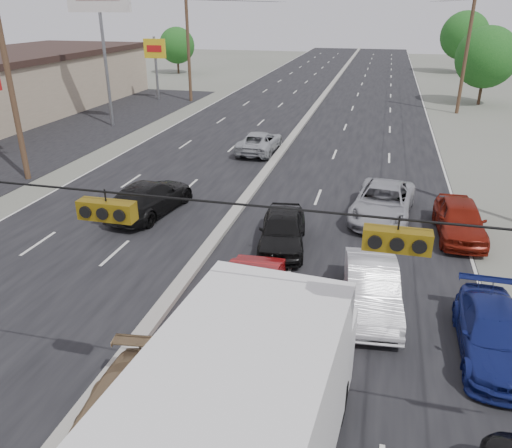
# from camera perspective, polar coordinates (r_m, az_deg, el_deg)

# --- Properties ---
(ground) EXTENTS (200.00, 200.00, 0.00)m
(ground) POSITION_cam_1_polar(r_m,az_deg,el_deg) (12.96, -19.81, -20.76)
(ground) COLOR #606356
(ground) RESTS_ON ground
(road_surface) EXTENTS (20.00, 160.00, 0.02)m
(road_surface) POSITION_cam_1_polar(r_m,az_deg,el_deg) (38.83, 4.82, 10.59)
(road_surface) COLOR black
(road_surface) RESTS_ON ground
(center_median) EXTENTS (0.50, 160.00, 0.20)m
(center_median) POSITION_cam_1_polar(r_m,az_deg,el_deg) (38.80, 4.83, 10.73)
(center_median) COLOR gray
(center_median) RESTS_ON ground
(parking_lot) EXTENTS (10.00, 42.00, 0.02)m
(parking_lot) POSITION_cam_1_polar(r_m,az_deg,el_deg) (40.68, -21.20, 9.69)
(parking_lot) COLOR black
(parking_lot) RESTS_ON ground
(utility_pole_left_b) EXTENTS (1.60, 0.30, 10.00)m
(utility_pole_left_b) POSITION_cam_1_polar(r_m,az_deg,el_deg) (29.28, -26.29, 14.18)
(utility_pole_left_b) COLOR #422D1E
(utility_pole_left_b) RESTS_ON ground
(utility_pole_left_c) EXTENTS (1.60, 0.30, 10.00)m
(utility_pole_left_c) POSITION_cam_1_polar(r_m,az_deg,el_deg) (50.97, -7.74, 19.42)
(utility_pole_left_c) COLOR #422D1E
(utility_pole_left_c) RESTS_ON ground
(utility_pole_right_c) EXTENTS (1.60, 0.30, 10.00)m
(utility_pole_right_c) POSITION_cam_1_polar(r_m,az_deg,el_deg) (47.90, 22.90, 17.60)
(utility_pole_right_c) COLOR #422D1E
(utility_pole_right_c) RESTS_ON ground
(traffic_signals) EXTENTS (25.00, 0.30, 0.54)m
(traffic_signals) POSITION_cam_1_polar(r_m,az_deg,el_deg) (9.30, -17.22, 1.81)
(traffic_signals) COLOR black
(traffic_signals) RESTS_ON ground
(pole_sign_billboard) EXTENTS (5.00, 0.25, 11.00)m
(pole_sign_billboard) POSITION_cam_1_polar(r_m,az_deg,el_deg) (40.88, -17.53, 22.87)
(pole_sign_billboard) COLOR slate
(pole_sign_billboard) RESTS_ON ground
(pole_sign_far) EXTENTS (2.20, 0.25, 6.00)m
(pole_sign_far) POSITION_cam_1_polar(r_m,az_deg,el_deg) (52.40, -11.46, 18.52)
(pole_sign_far) COLOR slate
(pole_sign_far) RESTS_ON ground
(tree_left_far) EXTENTS (4.80, 4.80, 6.12)m
(tree_left_far) POSITION_cam_1_polar(r_m,az_deg,el_deg) (73.12, -9.03, 19.51)
(tree_left_far) COLOR #382619
(tree_left_far) RESTS_ON ground
(tree_right_mid) EXTENTS (5.60, 5.60, 7.14)m
(tree_right_mid) POSITION_cam_1_polar(r_m,az_deg,el_deg) (53.27, 24.84, 16.91)
(tree_right_mid) COLOR #382619
(tree_right_mid) RESTS_ON ground
(tree_right_far) EXTENTS (6.40, 6.40, 8.16)m
(tree_right_far) POSITION_cam_1_polar(r_m,az_deg,el_deg) (78.05, 22.74, 19.25)
(tree_right_far) COLOR #382619
(tree_right_far) RESTS_ON ground
(box_truck) EXTENTS (3.35, 8.07, 4.00)m
(box_truck) POSITION_cam_1_polar(r_m,az_deg,el_deg) (9.39, -0.91, -22.19)
(box_truck) COLOR black
(box_truck) RESTS_ON ground
(tan_sedan) EXTENTS (2.82, 5.56, 1.55)m
(tan_sedan) POSITION_cam_1_polar(r_m,az_deg,el_deg) (11.17, -15.93, -23.34)
(tan_sedan) COLOR olive
(tan_sedan) RESTS_ON ground
(red_sedan) EXTENTS (1.81, 4.68, 1.52)m
(red_sedan) POSITION_cam_1_polar(r_m,az_deg,el_deg) (14.94, -1.01, -8.80)
(red_sedan) COLOR #AB0A0C
(red_sedan) RESTS_ON ground
(queue_car_a) EXTENTS (2.31, 4.53, 1.48)m
(queue_car_a) POSITION_cam_1_polar(r_m,az_deg,el_deg) (19.49, 3.05, -0.70)
(queue_car_a) COLOR black
(queue_car_a) RESTS_ON ground
(queue_car_b) EXTENTS (2.02, 4.60, 1.47)m
(queue_car_b) POSITION_cam_1_polar(r_m,az_deg,el_deg) (15.98, 13.07, -7.24)
(queue_car_b) COLOR silver
(queue_car_b) RESTS_ON ground
(queue_car_c) EXTENTS (3.05, 5.60, 1.49)m
(queue_car_c) POSITION_cam_1_polar(r_m,az_deg,el_deg) (22.89, 14.29, 2.39)
(queue_car_c) COLOR #9FA0A6
(queue_car_c) RESTS_ON ground
(queue_car_d) EXTENTS (1.88, 4.49, 1.30)m
(queue_car_d) POSITION_cam_1_polar(r_m,az_deg,el_deg) (15.18, 25.55, -11.38)
(queue_car_d) COLOR navy
(queue_car_d) RESTS_ON ground
(queue_car_e) EXTENTS (1.95, 4.51, 1.52)m
(queue_car_e) POSITION_cam_1_polar(r_m,az_deg,el_deg) (21.99, 22.27, 0.45)
(queue_car_e) COLOR maroon
(queue_car_e) RESTS_ON ground
(oncoming_near) EXTENTS (2.79, 5.43, 1.51)m
(oncoming_near) POSITION_cam_1_polar(r_m,az_deg,el_deg) (23.25, -12.05, 2.97)
(oncoming_near) COLOR black
(oncoming_near) RESTS_ON ground
(oncoming_far) EXTENTS (2.31, 4.88, 1.35)m
(oncoming_far) POSITION_cam_1_polar(r_m,az_deg,el_deg) (32.60, 0.41, 9.33)
(oncoming_far) COLOR #9B9FA3
(oncoming_far) RESTS_ON ground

